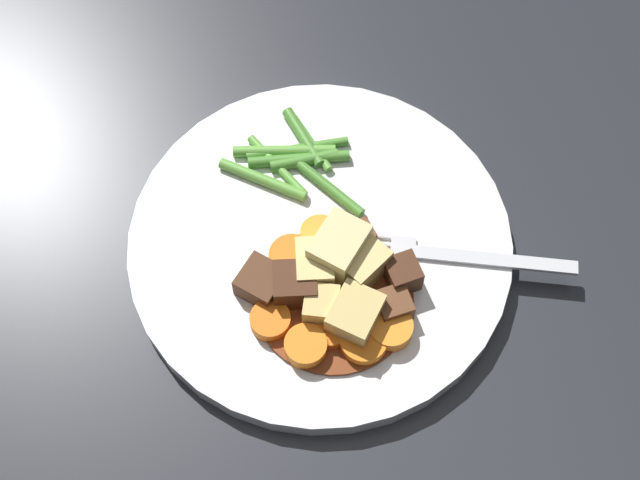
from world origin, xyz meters
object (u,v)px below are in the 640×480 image
(carrot_slice_1, at_px, (320,233))
(meat_chunk_1, at_px, (394,305))
(carrot_slice_6, at_px, (365,341))
(carrot_slice_0, at_px, (292,257))
(meat_chunk_4, at_px, (295,285))
(meat_chunk_2, at_px, (358,238))
(dinner_plate, at_px, (320,245))
(potato_chunk_4, at_px, (360,263))
(carrot_slice_7, at_px, (343,296))
(meat_chunk_0, at_px, (402,274))
(potato_chunk_0, at_px, (315,266))
(potato_chunk_2, at_px, (351,317))
(potato_chunk_1, at_px, (339,250))
(potato_chunk_3, at_px, (321,307))
(carrot_slice_4, at_px, (306,346))
(meat_chunk_3, at_px, (262,282))
(fork, at_px, (445,255))
(carrot_slice_2, at_px, (390,328))
(carrot_slice_5, at_px, (331,332))
(carrot_slice_3, at_px, (270,321))

(carrot_slice_1, relative_size, meat_chunk_1, 1.26)
(carrot_slice_6, relative_size, meat_chunk_1, 1.44)
(carrot_slice_0, distance_m, meat_chunk_4, 0.03)
(carrot_slice_1, height_order, meat_chunk_2, meat_chunk_2)
(dinner_plate, distance_m, potato_chunk_4, 0.04)
(carrot_slice_7, bearing_deg, meat_chunk_0, 88.43)
(potato_chunk_0, relative_size, potato_chunk_4, 0.99)
(potato_chunk_2, height_order, meat_chunk_1, potato_chunk_2)
(potato_chunk_0, distance_m, potato_chunk_1, 0.02)
(carrot_slice_7, height_order, potato_chunk_1, potato_chunk_1)
(dinner_plate, xyz_separation_m, carrot_slice_1, (-0.00, 0.00, 0.01))
(potato_chunk_4, bearing_deg, meat_chunk_2, 160.56)
(potato_chunk_3, bearing_deg, potato_chunk_2, 47.12)
(carrot_slice_4, relative_size, potato_chunk_4, 0.88)
(meat_chunk_3, bearing_deg, carrot_slice_0, 116.35)
(carrot_slice_4, xyz_separation_m, fork, (-0.03, 0.12, -0.00))
(carrot_slice_2, height_order, carrot_slice_6, carrot_slice_2)
(dinner_plate, distance_m, carrot_slice_5, 0.07)
(carrot_slice_6, distance_m, potato_chunk_1, 0.07)
(meat_chunk_0, bearing_deg, dinner_plate, -139.58)
(potato_chunk_3, distance_m, meat_chunk_0, 0.06)
(potato_chunk_3, relative_size, meat_chunk_2, 1.20)
(potato_chunk_4, bearing_deg, carrot_slice_4, -52.32)
(carrot_slice_0, distance_m, fork, 0.11)
(carrot_slice_6, distance_m, meat_chunk_3, 0.08)
(dinner_plate, height_order, carrot_slice_4, carrot_slice_4)
(carrot_slice_3, relative_size, carrot_slice_7, 0.88)
(carrot_slice_5, distance_m, meat_chunk_0, 0.06)
(carrot_slice_4, relative_size, carrot_slice_6, 0.90)
(carrot_slice_1, bearing_deg, carrot_slice_2, 13.06)
(carrot_slice_5, relative_size, meat_chunk_4, 0.82)
(potato_chunk_4, height_order, meat_chunk_2, potato_chunk_4)
(carrot_slice_3, xyz_separation_m, carrot_slice_7, (-0.00, 0.05, -0.00))
(dinner_plate, distance_m, meat_chunk_3, 0.06)
(carrot_slice_7, distance_m, meat_chunk_2, 0.04)
(carrot_slice_7, xyz_separation_m, potato_chunk_4, (-0.02, 0.02, 0.01))
(carrot_slice_1, relative_size, carrot_slice_2, 0.93)
(carrot_slice_0, bearing_deg, carrot_slice_5, 5.45)
(carrot_slice_2, relative_size, potato_chunk_2, 0.86)
(carrot_slice_7, height_order, potato_chunk_3, potato_chunk_3)
(potato_chunk_1, bearing_deg, potato_chunk_0, -78.58)
(potato_chunk_1, bearing_deg, potato_chunk_2, -11.03)
(potato_chunk_2, distance_m, meat_chunk_4, 0.05)
(carrot_slice_1, relative_size, potato_chunk_2, 0.80)
(carrot_slice_6, bearing_deg, carrot_slice_2, 97.07)
(fork, bearing_deg, carrot_slice_7, -85.88)
(carrot_slice_7, height_order, meat_chunk_2, meat_chunk_2)
(carrot_slice_3, distance_m, potato_chunk_3, 0.04)
(potato_chunk_2, relative_size, meat_chunk_3, 1.22)
(carrot_slice_0, relative_size, carrot_slice_1, 1.17)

